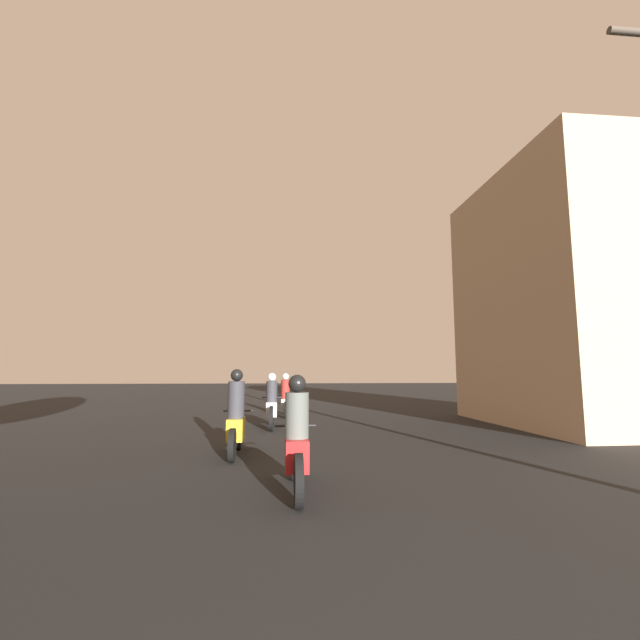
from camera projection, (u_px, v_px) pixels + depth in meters
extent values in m
cylinder|color=black|center=(294.00, 458.00, 6.43)|extent=(0.10, 0.64, 0.64)
cylinder|color=black|center=(299.00, 481.00, 5.11)|extent=(0.10, 0.64, 0.64)
cube|color=red|center=(296.00, 453.00, 5.79)|extent=(0.30, 0.79, 0.41)
cylinder|color=black|center=(295.00, 426.00, 6.26)|extent=(0.60, 0.04, 0.04)
cylinder|color=#4C514C|center=(297.00, 415.00, 5.77)|extent=(0.32, 0.32, 0.61)
sphere|color=black|center=(297.00, 383.00, 5.83)|extent=(0.24, 0.24, 0.24)
cylinder|color=black|center=(239.00, 435.00, 8.93)|extent=(0.10, 0.60, 0.60)
cylinder|color=black|center=(232.00, 445.00, 7.67)|extent=(0.10, 0.60, 0.60)
cube|color=gold|center=(236.00, 429.00, 8.33)|extent=(0.30, 0.74, 0.41)
cylinder|color=black|center=(238.00, 411.00, 8.77)|extent=(0.60, 0.04, 0.04)
cylinder|color=#2D2D33|center=(236.00, 400.00, 8.32)|extent=(0.32, 0.32, 0.71)
sphere|color=black|center=(237.00, 375.00, 8.38)|extent=(0.24, 0.24, 0.24)
cylinder|color=black|center=(272.00, 413.00, 13.07)|extent=(0.10, 0.68, 0.68)
cylinder|color=black|center=(271.00, 418.00, 11.68)|extent=(0.10, 0.68, 0.68)
cube|color=silver|center=(272.00, 409.00, 12.40)|extent=(0.30, 0.82, 0.40)
cylinder|color=black|center=(272.00, 397.00, 12.89)|extent=(0.60, 0.04, 0.04)
cylinder|color=#2D2D33|center=(272.00, 392.00, 12.38)|extent=(0.32, 0.32, 0.59)
sphere|color=silver|center=(272.00, 377.00, 12.43)|extent=(0.24, 0.24, 0.24)
cylinder|color=black|center=(285.00, 407.00, 16.28)|extent=(0.10, 0.58, 0.58)
cylinder|color=black|center=(286.00, 410.00, 14.90)|extent=(0.10, 0.58, 0.58)
cube|color=#ADADB2|center=(285.00, 403.00, 15.61)|extent=(0.30, 0.75, 0.34)
cylinder|color=black|center=(285.00, 395.00, 16.09)|extent=(0.60, 0.04, 0.04)
cylinder|color=maroon|center=(285.00, 389.00, 15.59)|extent=(0.32, 0.32, 0.68)
sphere|color=silver|center=(286.00, 377.00, 15.65)|extent=(0.24, 0.24, 0.24)
cube|color=tan|center=(570.00, 298.00, 13.31)|extent=(4.67, 6.74, 7.77)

